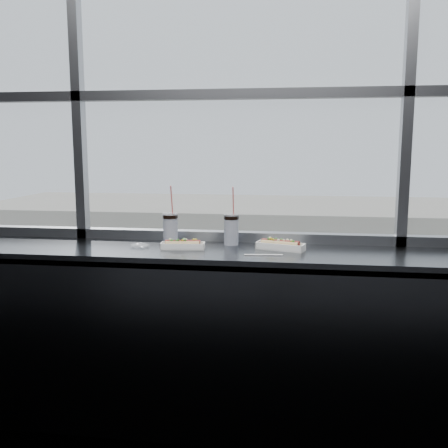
# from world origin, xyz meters

# --- Properties ---
(wall_back_lower) EXTENTS (6.00, 0.00, 6.00)m
(wall_back_lower) POSITION_xyz_m (0.00, 1.50, 0.55)
(wall_back_lower) COLOR black
(wall_back_lower) RESTS_ON ground
(window_glass) EXTENTS (6.00, 0.00, 6.00)m
(window_glass) POSITION_xyz_m (0.00, 1.52, 2.30)
(window_glass) COLOR silver
(window_glass) RESTS_ON ground
(window_mullions) EXTENTS (6.00, 0.08, 2.40)m
(window_mullions) POSITION_xyz_m (0.00, 1.50, 2.30)
(window_mullions) COLOR gray
(window_mullions) RESTS_ON ground
(counter) EXTENTS (6.00, 0.55, 0.06)m
(counter) POSITION_xyz_m (0.00, 1.23, 1.07)
(counter) COLOR #505459
(counter) RESTS_ON ground
(counter_fascia) EXTENTS (6.00, 0.04, 1.04)m
(counter_fascia) POSITION_xyz_m (0.00, 0.97, 0.55)
(counter_fascia) COLOR #505459
(counter_fascia) RESTS_ON ground
(hotdog_tray_left) EXTENTS (0.26, 0.11, 0.06)m
(hotdog_tray_left) POSITION_xyz_m (-0.27, 1.21, 1.13)
(hotdog_tray_left) COLOR white
(hotdog_tray_left) RESTS_ON counter
(hotdog_tray_right) EXTENTS (0.29, 0.17, 0.07)m
(hotdog_tray_right) POSITION_xyz_m (0.29, 1.27, 1.13)
(hotdog_tray_right) COLOR white
(hotdog_tray_right) RESTS_ON counter
(soda_cup_left) EXTENTS (0.10, 0.10, 0.36)m
(soda_cup_left) POSITION_xyz_m (-0.38, 1.36, 1.20)
(soda_cup_left) COLOR white
(soda_cup_left) RESTS_ON counter
(soda_cup_right) EXTENTS (0.10, 0.10, 0.35)m
(soda_cup_right) POSITION_xyz_m (-0.01, 1.38, 1.20)
(soda_cup_right) COLOR white
(soda_cup_right) RESTS_ON counter
(loose_straw) EXTENTS (0.21, 0.03, 0.01)m
(loose_straw) POSITION_xyz_m (0.20, 1.10, 1.10)
(loose_straw) COLOR white
(loose_straw) RESTS_ON counter
(wrapper) EXTENTS (0.11, 0.08, 0.03)m
(wrapper) POSITION_xyz_m (-0.53, 1.22, 1.11)
(wrapper) COLOR silver
(wrapper) RESTS_ON counter
(plaza_ground) EXTENTS (120.00, 120.00, 0.00)m
(plaza_ground) POSITION_xyz_m (0.00, 45.00, -11.00)
(plaza_ground) COLOR #AAA9A7
(plaza_ground) RESTS_ON ground
(street_asphalt) EXTENTS (80.00, 10.00, 0.06)m
(street_asphalt) POSITION_xyz_m (0.00, 21.50, -10.97)
(street_asphalt) COLOR black
(street_asphalt) RESTS_ON plaza_ground
(far_sidewalk) EXTENTS (80.00, 6.00, 0.04)m
(far_sidewalk) POSITION_xyz_m (0.00, 29.50, -10.98)
(far_sidewalk) COLOR #AAA9A7
(far_sidewalk) RESTS_ON plaza_ground
(far_building) EXTENTS (50.00, 14.00, 8.00)m
(far_building) POSITION_xyz_m (0.00, 39.50, -7.00)
(far_building) COLOR #ADA799
(far_building) RESTS_ON plaza_ground
(car_far_a) EXTENTS (3.02, 6.59, 2.15)m
(car_far_a) POSITION_xyz_m (-9.87, 25.50, -9.86)
(car_far_a) COLOR black
(car_far_a) RESTS_ON street_asphalt
(car_near_a) EXTENTS (3.54, 6.79, 2.16)m
(car_near_a) POSITION_xyz_m (-12.13, 17.50, -9.86)
(car_near_a) COLOR #ADB5BB
(car_near_a) RESTS_ON street_asphalt
(car_near_c) EXTENTS (2.74, 5.93, 1.94)m
(car_near_c) POSITION_xyz_m (0.14, 17.50, -9.97)
(car_near_c) COLOR #AD1738
(car_near_c) RESTS_ON street_asphalt
(car_near_b) EXTENTS (3.52, 7.20, 2.32)m
(car_near_b) POSITION_xyz_m (-7.83, 17.50, -9.78)
(car_near_b) COLOR #393536
(car_near_b) RESTS_ON street_asphalt
(pedestrian_a) EXTENTS (0.89, 0.67, 2.00)m
(pedestrian_a) POSITION_xyz_m (-5.94, 30.03, -9.96)
(pedestrian_a) COLOR #66605B
(pedestrian_a) RESTS_ON far_sidewalk
(pedestrian_c) EXTENTS (0.61, 0.81, 1.83)m
(pedestrian_c) POSITION_xyz_m (4.01, 29.20, -10.05)
(pedestrian_c) COLOR #66605B
(pedestrian_c) RESTS_ON far_sidewalk
(pedestrian_b) EXTENTS (0.63, 0.84, 1.88)m
(pedestrian_b) POSITION_xyz_m (-1.82, 29.34, -10.02)
(pedestrian_b) COLOR #66605B
(pedestrian_b) RESTS_ON far_sidewalk
(tree_left) EXTENTS (2.96, 2.96, 4.63)m
(tree_left) POSITION_xyz_m (-8.65, 29.50, -7.86)
(tree_left) COLOR #47382B
(tree_left) RESTS_ON far_sidewalk
(tree_center) EXTENTS (2.76, 2.76, 4.31)m
(tree_center) POSITION_xyz_m (0.13, 29.50, -8.07)
(tree_center) COLOR #47382B
(tree_center) RESTS_ON far_sidewalk
(tree_right) EXTENTS (2.97, 2.97, 4.64)m
(tree_right) POSITION_xyz_m (9.77, 29.50, -7.85)
(tree_right) COLOR #47382B
(tree_right) RESTS_ON far_sidewalk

